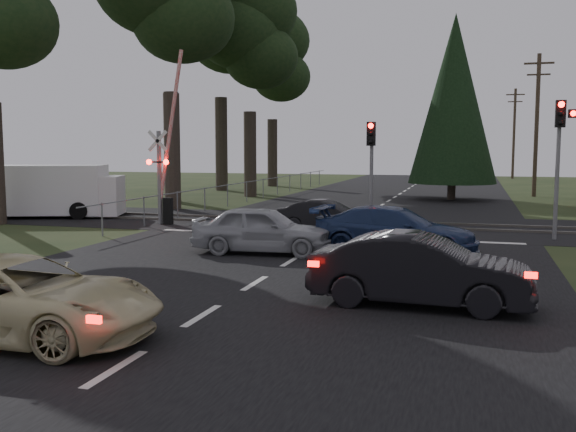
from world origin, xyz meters
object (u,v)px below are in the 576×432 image
at_px(silver_car, 262,230).
at_px(blue_sedan, 395,231).
at_px(traffic_signal_right, 561,142).
at_px(utility_pole_mid, 537,122).
at_px(dark_car_far, 326,216).
at_px(traffic_signal_center, 371,156).
at_px(crossing_signal, 164,174).
at_px(white_van, 55,191).
at_px(utility_pole_far, 514,132).
at_px(cream_coupe, 17,298).
at_px(dark_hatchback, 421,271).

bearing_deg(silver_car, blue_sedan, -81.05).
bearing_deg(traffic_signal_right, utility_pole_mid, 87.34).
distance_m(traffic_signal_right, dark_car_far, 8.46).
bearing_deg(dark_car_far, traffic_signal_center, -45.18).
distance_m(crossing_signal, traffic_signal_center, 8.36).
xyz_separation_m(dark_car_far, white_van, (-12.83, 1.44, 0.60)).
bearing_deg(traffic_signal_right, blue_sedan, -137.89).
relative_size(utility_pole_far, blue_sedan, 1.87).
xyz_separation_m(cream_coupe, dark_hatchback, (6.19, 4.06, 0.04)).
relative_size(crossing_signal, dark_car_far, 1.96).
xyz_separation_m(cream_coupe, silver_car, (1.16, 9.24, 0.04)).
relative_size(cream_coupe, dark_hatchback, 1.11).
bearing_deg(silver_car, crossing_signal, 42.64).
bearing_deg(blue_sedan, traffic_signal_center, 20.72).
bearing_deg(traffic_signal_center, white_van, 179.06).
distance_m(utility_pole_mid, dark_car_far, 22.77).
bearing_deg(crossing_signal, white_van, 169.40).
distance_m(crossing_signal, silver_car, 8.43).
xyz_separation_m(utility_pole_mid, dark_hatchback, (-4.65, -31.06, -4.01)).
height_order(traffic_signal_right, utility_pole_mid, utility_pole_mid).
height_order(utility_pole_mid, cream_coupe, utility_pole_mid).
bearing_deg(utility_pole_mid, dark_car_far, -113.58).
bearing_deg(white_van, dark_car_far, -25.88).
bearing_deg(utility_pole_far, traffic_signal_center, -99.60).
bearing_deg(cream_coupe, dark_hatchback, -58.58).
xyz_separation_m(silver_car, white_van, (-12.10, 6.79, 0.48)).
distance_m(traffic_signal_center, utility_pole_mid, 20.82).
bearing_deg(utility_pole_far, utility_pole_mid, -90.00).
xyz_separation_m(traffic_signal_right, dark_hatchback, (-3.70, -10.53, -2.60)).
distance_m(traffic_signal_right, white_van, 20.99).
xyz_separation_m(crossing_signal, white_van, (-6.01, 1.12, -0.87)).
distance_m(utility_pole_mid, blue_sedan, 25.97).
distance_m(crossing_signal, cream_coupe, 15.76).
relative_size(crossing_signal, utility_pole_far, 0.77).
distance_m(traffic_signal_right, dark_hatchback, 11.46).
bearing_deg(crossing_signal, traffic_signal_center, 6.15).
distance_m(utility_pole_mid, dark_hatchback, 31.66).
height_order(silver_car, white_van, white_van).
relative_size(crossing_signal, traffic_signal_center, 1.70).
relative_size(crossing_signal, blue_sedan, 1.45).
xyz_separation_m(silver_car, blue_sedan, (3.81, 0.90, -0.01)).
xyz_separation_m(blue_sedan, dark_car_far, (-3.08, 4.45, -0.11)).
relative_size(traffic_signal_center, white_van, 0.64).
height_order(crossing_signal, silver_car, crossing_signal).
relative_size(traffic_signal_right, blue_sedan, 0.98).
height_order(traffic_signal_center, cream_coupe, traffic_signal_center).
relative_size(blue_sedan, white_van, 0.76).
xyz_separation_m(crossing_signal, dark_car_far, (6.82, -0.31, -1.47)).
relative_size(crossing_signal, dark_hatchback, 1.61).
height_order(traffic_signal_center, blue_sedan, traffic_signal_center).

